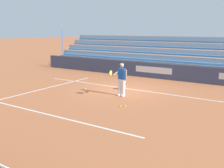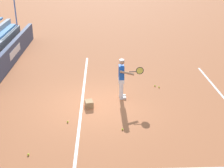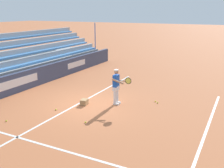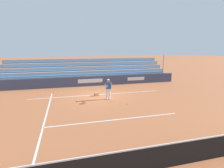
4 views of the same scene
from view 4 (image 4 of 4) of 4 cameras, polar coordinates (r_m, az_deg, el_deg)
The scene contains 14 objects.
ground_plane at distance 15.81m, azimuth -4.44°, elevation -3.96°, with size 160.00×160.00×0.00m, color #B7663D.
court_baseline_white at distance 16.28m, azimuth -4.77°, elevation -3.50°, with size 12.00×0.10×0.01m, color white.
court_sideline_white at distance 11.84m, azimuth -20.86°, elevation -10.12°, with size 0.10×12.00×0.01m, color white.
court_service_line_white at distance 10.74m, azimuth 1.13°, elevation -11.59°, with size 8.22×0.10×0.01m, color white.
back_wall_sponsor_board at distance 20.09m, azimuth -6.86°, elevation 0.95°, with size 20.82×0.25×1.10m.
bleacher_stand at distance 22.23m, azimuth -7.73°, elevation 2.51°, with size 19.78×3.20×3.40m.
tennis_player at distance 14.61m, azimuth -1.23°, elevation -1.61°, with size 0.58×1.00×1.71m.
ball_box_cardboard at distance 15.94m, azimuth -5.06°, elevation -3.36°, with size 0.40×0.30×0.26m, color #A87F51.
tennis_ball_midcourt at distance 13.69m, azimuth 5.16°, elevation -6.31°, with size 0.07×0.07×0.07m, color #CCE533.
tennis_ball_on_baseline at distance 17.45m, azimuth -16.37°, elevation -2.81°, with size 0.07×0.07×0.07m, color #CCE533.
tennis_ball_far_left at distance 13.50m, azimuth 4.77°, elevation -6.57°, with size 0.07×0.07×0.07m, color #CCE533.
tennis_ball_by_box at distance 16.52m, azimuth -9.71°, elevation -3.30°, with size 0.07×0.07×0.07m, color #CCE533.
tennis_ball_stray_back at distance 14.60m, azimuth -11.22°, elevation -5.35°, with size 0.07×0.07×0.07m, color #CCE533.
tennis_net at distance 6.73m, azimuth 13.03°, elevation -22.43°, with size 11.09×0.09×1.07m.
Camera 4 is at (2.76, 14.98, 4.23)m, focal length 28.00 mm.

